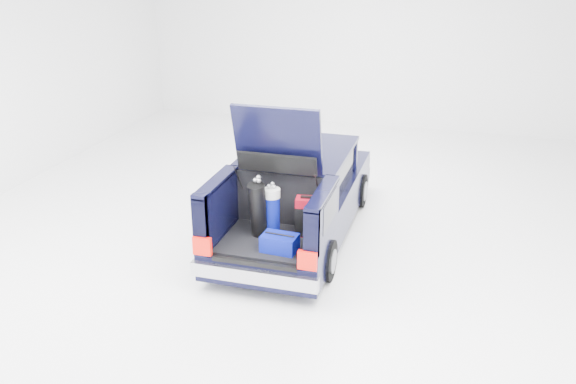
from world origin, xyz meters
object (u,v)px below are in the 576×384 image
(red_suitcase, at_px, (308,217))
(blue_golf_bag, at_px, (272,211))
(blue_duffel, at_px, (280,243))
(car, at_px, (298,194))
(black_golf_bag, at_px, (258,210))

(red_suitcase, xyz_separation_m, blue_golf_bag, (-0.51, -0.12, 0.08))
(red_suitcase, relative_size, blue_golf_bag, 0.75)
(blue_duffel, bearing_deg, car, 101.91)
(car, distance_m, red_suitcase, 1.40)
(blue_golf_bag, bearing_deg, blue_duffel, -43.62)
(black_golf_bag, xyz_separation_m, blue_golf_bag, (0.17, 0.11, -0.05))
(black_golf_bag, xyz_separation_m, blue_duffel, (0.43, -0.36, -0.29))
(red_suitcase, relative_size, black_golf_bag, 0.66)
(car, relative_size, red_suitcase, 7.68)
(black_golf_bag, relative_size, blue_golf_bag, 1.14)
(black_golf_bag, bearing_deg, blue_golf_bag, 41.78)
(car, distance_m, black_golf_bag, 1.56)
(blue_golf_bag, relative_size, blue_duffel, 1.57)
(car, distance_m, blue_duffel, 1.89)
(blue_golf_bag, xyz_separation_m, blue_duffel, (0.25, -0.47, -0.25))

